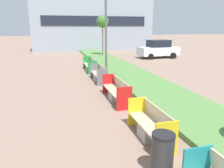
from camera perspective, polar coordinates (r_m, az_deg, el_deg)
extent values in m
cube|color=#568442|center=(11.76, 9.61, -0.51)|extent=(2.80, 120.00, 0.18)
cube|color=#939EAD|center=(32.81, -5.47, 15.33)|extent=(16.22, 6.66, 7.13)
cube|color=#1E2333|center=(29.49, -4.31, 16.13)|extent=(13.62, 0.08, 1.20)
cube|color=#9E9B96|center=(6.49, 9.69, -12.24)|extent=(0.52, 0.60, 0.42)
cube|color=#BCAD8E|center=(6.39, 9.78, -10.40)|extent=(0.58, 1.88, 0.05)
cube|color=#BCAD8E|center=(6.40, 12.10, -7.92)|extent=(0.14, 1.80, 0.48)
cube|color=yellow|center=(5.62, 13.99, -13.96)|extent=(0.62, 0.04, 0.94)
cube|color=yellow|center=(7.19, 6.58, -7.10)|extent=(0.62, 0.04, 0.94)
cube|color=#9E9B96|center=(9.53, 0.95, -3.17)|extent=(0.52, 0.60, 0.42)
cube|color=#BCAD8E|center=(9.46, 0.95, -1.84)|extent=(0.58, 2.36, 0.05)
cube|color=#BCAD8E|center=(9.47, 2.53, -0.19)|extent=(0.14, 2.27, 0.48)
cube|color=red|center=(8.36, 3.24, -3.88)|extent=(0.62, 0.04, 0.94)
cube|color=red|center=(10.57, -0.85, 0.11)|extent=(0.62, 0.04, 0.94)
cube|color=#9E9B96|center=(12.94, -3.51, 1.59)|extent=(0.52, 0.60, 0.42)
cube|color=#BCAD8E|center=(12.89, -3.53, 2.59)|extent=(0.58, 1.99, 0.05)
cube|color=#BCAD8E|center=(12.89, -2.37, 3.80)|extent=(0.14, 1.91, 0.48)
cube|color=slate|center=(11.91, -2.54, 1.76)|extent=(0.62, 0.04, 0.94)
cube|color=slate|center=(13.86, -4.39, 3.56)|extent=(0.62, 0.04, 0.94)
cube|color=#9E9B96|center=(16.05, -5.86, 4.09)|extent=(0.52, 0.60, 0.42)
cube|color=#BCAD8E|center=(16.01, -5.88, 4.90)|extent=(0.58, 2.34, 0.05)
cube|color=#BCAD8E|center=(16.01, -4.95, 5.88)|extent=(0.14, 2.25, 0.48)
cube|color=#238C3D|center=(14.84, -5.13, 4.28)|extent=(0.62, 0.04, 0.94)
cube|color=#238C3D|center=(17.16, -6.54, 5.65)|extent=(0.62, 0.04, 0.94)
cylinder|color=#2D2D30|center=(5.00, 13.01, -17.81)|extent=(0.47, 0.47, 0.93)
cylinder|color=black|center=(4.76, 13.35, -12.82)|extent=(0.49, 0.49, 0.05)
cylinder|color=#56595B|center=(13.48, -1.59, 15.42)|extent=(0.14, 0.14, 6.61)
cylinder|color=brown|center=(23.66, -2.43, 11.10)|extent=(0.10, 0.10, 3.34)
sphere|color=#38702D|center=(23.62, -2.48, 16.00)|extent=(1.29, 1.29, 1.29)
cube|color=silver|center=(23.43, 11.98, 8.43)|extent=(4.31, 2.05, 0.84)
cube|color=black|center=(23.37, 12.08, 10.33)|extent=(2.20, 1.69, 0.72)
cylinder|color=black|center=(23.30, 15.71, 7.13)|extent=(0.60, 0.20, 0.60)
cylinder|color=black|center=(24.86, 13.60, 7.70)|extent=(0.60, 0.20, 0.60)
cylinder|color=black|center=(22.13, 10.04, 7.08)|extent=(0.60, 0.20, 0.60)
cylinder|color=black|center=(23.76, 8.20, 7.66)|extent=(0.60, 0.20, 0.60)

